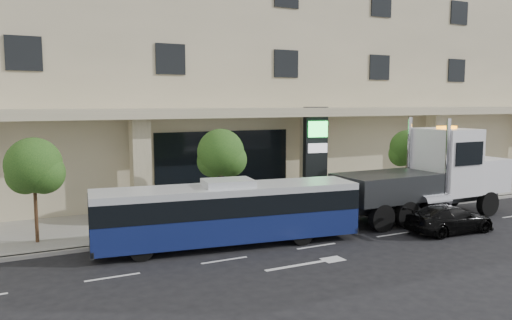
{
  "coord_description": "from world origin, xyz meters",
  "views": [
    {
      "loc": [
        -10.87,
        -17.82,
        5.73
      ],
      "look_at": [
        -0.96,
        2.0,
        3.17
      ],
      "focal_mm": 35.0,
      "sensor_mm": 36.0,
      "label": 1
    }
  ],
  "objects_px": {
    "city_bus": "(228,212)",
    "tow_truck": "(431,176)",
    "black_sedan": "(450,219)",
    "signage_pylon": "(315,153)"
  },
  "relations": [
    {
      "from": "black_sedan",
      "to": "tow_truck",
      "type": "bearing_deg",
      "value": -27.34
    },
    {
      "from": "black_sedan",
      "to": "signage_pylon",
      "type": "bearing_deg",
      "value": 14.07
    },
    {
      "from": "city_bus",
      "to": "tow_truck",
      "type": "relative_size",
      "value": 0.99
    },
    {
      "from": "city_bus",
      "to": "tow_truck",
      "type": "xyz_separation_m",
      "value": [
        11.1,
        0.13,
        0.68
      ]
    },
    {
      "from": "tow_truck",
      "to": "black_sedan",
      "type": "xyz_separation_m",
      "value": [
        -1.52,
        -2.67,
        -1.44
      ]
    },
    {
      "from": "black_sedan",
      "to": "signage_pylon",
      "type": "distance_m",
      "value": 8.7
    },
    {
      "from": "tow_truck",
      "to": "black_sedan",
      "type": "relative_size",
      "value": 2.59
    },
    {
      "from": "black_sedan",
      "to": "signage_pylon",
      "type": "relative_size",
      "value": 0.79
    },
    {
      "from": "city_bus",
      "to": "black_sedan",
      "type": "height_order",
      "value": "city_bus"
    },
    {
      "from": "city_bus",
      "to": "tow_truck",
      "type": "height_order",
      "value": "tow_truck"
    }
  ]
}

